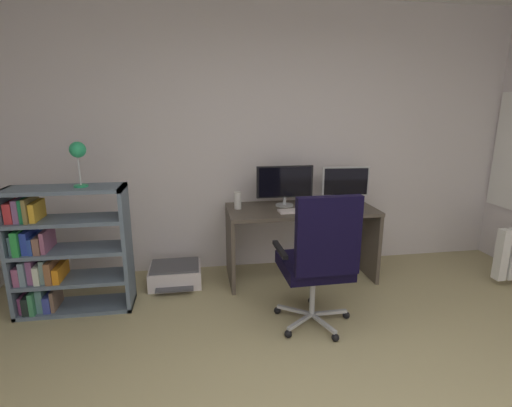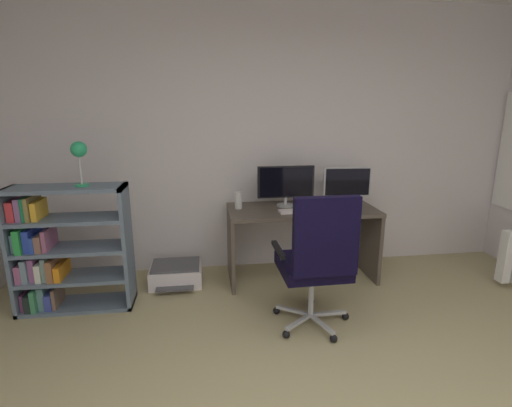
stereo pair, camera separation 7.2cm
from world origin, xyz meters
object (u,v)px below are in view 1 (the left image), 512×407
Objects in this scene: desk at (300,226)px; office_chair at (319,258)px; keyboard at (296,211)px; computer_mouse at (322,209)px; desktop_speaker at (238,200)px; bookshelf at (57,253)px; printer at (175,275)px; monitor_secondary at (345,183)px; desk_lamp at (78,153)px; monitor_main at (285,183)px.

office_chair reaches higher than desk.
office_chair reaches higher than keyboard.
computer_mouse is 0.59× the size of desktop_speaker.
keyboard is 2.12m from bookshelf.
desktop_speaker reaches higher than computer_mouse.
bookshelf is (-1.56, -0.39, -0.30)m from desktop_speaker.
printer is (-1.43, 0.14, -0.65)m from computer_mouse.
computer_mouse is at bearing 70.15° from office_chair.
computer_mouse is (-0.31, -0.23, -0.20)m from monitor_secondary.
desk is at bearing 8.57° from bookshelf.
desk_lamp is at bearing -168.90° from computer_mouse.
office_chair is at bearing -41.31° from printer.
desk_lamp is at bearing 160.38° from office_chair.
desk is 1.35× the size of bookshelf.
office_chair reaches higher than bookshelf.
office_chair is at bearing -89.22° from monitor_main.
computer_mouse is at bearing -5.53° from printer.
computer_mouse is at bearing -35.74° from monitor_main.
monitor_main is 1.41m from printer.
monitor_secondary is at bearing 10.25° from desk_lamp.
monitor_main is 2.14m from bookshelf.
computer_mouse reaches higher than desk.
desktop_speaker is (-0.62, 0.06, 0.28)m from desk.
monitor_secondary reaches higher than desk.
keyboard reaches higher than printer.
monitor_secondary is 0.45× the size of bookshelf.
office_chair is (-0.13, -0.97, 0.07)m from desk.
keyboard is 0.30× the size of office_chair.
monitor_main is 5.70× the size of computer_mouse.
monitor_main is at bearing 90.78° from office_chair.
office_chair is (0.49, -1.03, -0.21)m from desktop_speaker.
monitor_secondary is 4.86× the size of computer_mouse.
desk is 0.46m from monitor_main.
office_chair reaches higher than printer.
printer is at bearing 20.30° from bookshelf.
bookshelf is at bearing 162.63° from office_chair.
office_chair is (-0.04, -0.83, -0.14)m from keyboard.
monitor_main reaches higher than desktop_speaker.
desk_lamp is (-1.85, -0.19, 0.60)m from keyboard.
bookshelf is (-2.36, -0.21, -0.24)m from computer_mouse.
computer_mouse is (0.26, 0.02, 0.01)m from keyboard.
bookshelf is at bearing 179.90° from desk_lamp.
desk_lamp is 0.73× the size of printer.
bookshelf is at bearing -169.51° from computer_mouse.
monitor_main is 0.53× the size of bookshelf.
keyboard is 0.32× the size of bookshelf.
monitor_main is 1.17× the size of monitor_secondary.
bookshelf is 0.87m from desk_lamp.
bookshelf reaches higher than keyboard.
monitor_secondary reaches higher than keyboard.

